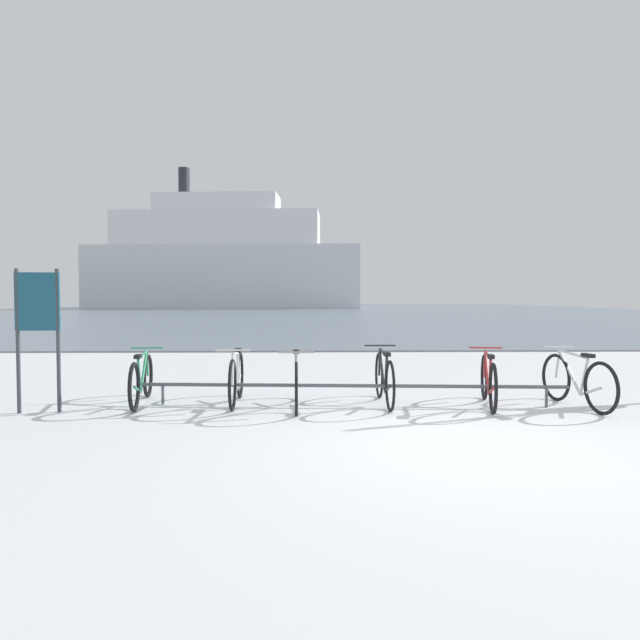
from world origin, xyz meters
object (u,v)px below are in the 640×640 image
object	(u,v)px
bicycle_0	(141,379)
bicycle_4	(488,381)
ferry_ship	(223,261)
bicycle_1	(236,378)
info_sign	(38,316)
bicycle_5	(577,381)
bicycle_2	(296,381)
bicycle_3	(384,378)

from	to	relation	value
bicycle_0	bicycle_4	bearing A→B (deg)	-3.48
ferry_ship	bicycle_1	bearing A→B (deg)	-81.36
info_sign	bicycle_5	bearing A→B (deg)	1.59
bicycle_2	bicycle_3	xyz separation A→B (m)	(1.23, 0.20, -0.00)
ferry_ship	bicycle_0	bearing A→B (deg)	-82.42
bicycle_4	ferry_ship	size ratio (longest dim) A/B	0.04
bicycle_1	bicycle_0	bearing A→B (deg)	177.66
info_sign	ferry_ship	size ratio (longest dim) A/B	0.05
bicycle_3	bicycle_2	bearing A→B (deg)	-170.92
bicycle_0	info_sign	distance (m)	1.58
bicycle_3	ferry_ship	world-z (taller)	ferry_ship
bicycle_4	info_sign	size ratio (longest dim) A/B	0.91
bicycle_3	ferry_ship	size ratio (longest dim) A/B	0.04
bicycle_1	bicycle_4	bearing A→B (deg)	-3.92
bicycle_3	bicycle_4	size ratio (longest dim) A/B	1.00
bicycle_4	ferry_ship	xyz separation A→B (m)	(-14.18, 70.65, 6.12)
bicycle_1	info_sign	bearing A→B (deg)	-168.03
bicycle_1	bicycle_2	distance (m)	0.88
bicycle_2	info_sign	size ratio (longest dim) A/B	0.94
bicycle_3	bicycle_5	size ratio (longest dim) A/B	1.02
bicycle_3	bicycle_4	distance (m)	1.42
bicycle_1	ferry_ship	size ratio (longest dim) A/B	0.04
info_sign	bicycle_4	bearing A→B (deg)	2.77
bicycle_0	bicycle_1	distance (m)	1.34
bicycle_2	ferry_ship	xyz separation A→B (m)	(-11.54, 70.67, 6.11)
bicycle_2	bicycle_1	bearing A→B (deg)	162.90
bicycle_0	info_sign	bearing A→B (deg)	-153.17
bicycle_1	bicycle_2	xyz separation A→B (m)	(0.84, -0.26, 0.00)
bicycle_0	bicycle_5	world-z (taller)	bicycle_5
bicycle_2	ferry_ship	distance (m)	71.87
bicycle_3	info_sign	distance (m)	4.66
bicycle_1	bicycle_2	world-z (taller)	same
bicycle_0	bicycle_2	xyz separation A→B (m)	(2.18, -0.31, 0.02)
bicycle_1	ferry_ship	world-z (taller)	ferry_ship
bicycle_4	info_sign	world-z (taller)	info_sign
bicycle_0	ferry_ship	bearing A→B (deg)	97.58
bicycle_0	bicycle_2	size ratio (longest dim) A/B	0.98
bicycle_4	bicycle_0	bearing A→B (deg)	176.52
bicycle_4	info_sign	xyz separation A→B (m)	(-5.96, -0.29, 0.91)
bicycle_2	bicycle_3	bearing A→B (deg)	9.08
bicycle_4	bicycle_1	bearing A→B (deg)	176.08
bicycle_4	bicycle_5	bearing A→B (deg)	-4.36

